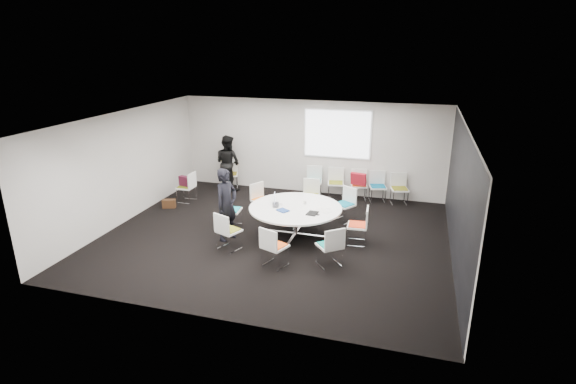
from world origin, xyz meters
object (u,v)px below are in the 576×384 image
(person_main, at_px, (226,205))
(person_back, at_px, (228,163))
(chair_ring_a, at_px, (358,232))
(chair_ring_h, at_px, (330,253))
(chair_ring_b, at_px, (344,211))
(chair_back_c, at_px, (359,191))
(chair_spare_left, at_px, (187,193))
(chair_ring_c, at_px, (310,202))
(chair_ring_e, at_px, (231,217))
(chair_ring_d, at_px, (262,206))
(maroon_bag, at_px, (186,181))
(laptop, at_px, (278,205))
(chair_ring_g, at_px, (274,254))
(chair_back_b, at_px, (336,189))
(chair_person_back, at_px, (231,179))
(brown_bag, at_px, (169,204))
(chair_back_a, at_px, (314,187))
(chair_ring_f, at_px, (229,238))
(chair_back_d, at_px, (377,192))
(cup, at_px, (305,202))
(chair_back_e, at_px, (399,195))
(conference_table, at_px, (295,215))

(person_main, xyz_separation_m, person_back, (-1.47, 3.46, 0.01))
(chair_ring_a, relative_size, chair_ring_h, 1.00)
(person_back, bearing_deg, chair_ring_b, 176.85)
(chair_back_c, xyz_separation_m, chair_spare_left, (-4.73, -1.57, 0.00))
(chair_ring_c, relative_size, chair_ring_e, 1.00)
(chair_ring_b, distance_m, chair_ring_d, 2.17)
(chair_ring_b, relative_size, maroon_bag, 2.20)
(laptop, bearing_deg, chair_ring_g, 177.58)
(chair_back_c, bearing_deg, chair_ring_b, 73.96)
(chair_ring_d, xyz_separation_m, laptop, (0.76, -0.98, 0.47))
(chair_back_b, relative_size, chair_person_back, 1.00)
(person_back, distance_m, brown_bag, 2.33)
(chair_back_b, height_order, chair_back_c, same)
(chair_ring_g, distance_m, chair_back_a, 4.61)
(chair_ring_d, relative_size, laptop, 2.48)
(chair_ring_e, bearing_deg, maroon_bag, -130.39)
(chair_spare_left, relative_size, laptop, 2.48)
(chair_ring_f, distance_m, maroon_bag, 3.55)
(chair_back_d, bearing_deg, chair_ring_g, 55.38)
(chair_ring_a, distance_m, chair_ring_g, 2.17)
(chair_person_back, height_order, person_main, person_main)
(chair_person_back, bearing_deg, person_main, 92.28)
(chair_ring_g, xyz_separation_m, cup, (0.16, 1.86, 0.50))
(brown_bag, bearing_deg, chair_ring_e, -19.34)
(laptop, height_order, brown_bag, laptop)
(chair_ring_g, bearing_deg, person_back, 145.15)
(chair_back_e, bearing_deg, brown_bag, 3.59)
(chair_ring_e, xyz_separation_m, chair_back_e, (3.92, 2.90, 0.00))
(chair_ring_g, height_order, laptop, chair_ring_g)
(person_back, height_order, maroon_bag, person_back)
(chair_ring_h, xyz_separation_m, cup, (-0.92, 1.52, 0.50))
(chair_back_b, bearing_deg, chair_ring_f, 58.31)
(chair_ring_c, relative_size, chair_ring_g, 1.00)
(chair_spare_left, relative_size, cup, 9.78)
(chair_spare_left, relative_size, person_back, 0.51)
(chair_back_e, height_order, maroon_bag, chair_back_e)
(chair_back_d, bearing_deg, chair_ring_e, 26.57)
(chair_ring_f, relative_size, chair_back_c, 1.00)
(chair_back_a, relative_size, maroon_bag, 2.20)
(chair_back_e, bearing_deg, chair_ring_g, 48.28)
(chair_ring_g, height_order, chair_person_back, same)
(chair_back_d, bearing_deg, chair_ring_b, 54.00)
(conference_table, bearing_deg, chair_ring_b, 52.55)
(chair_ring_g, relative_size, cup, 9.78)
(chair_ring_c, distance_m, chair_person_back, 3.20)
(chair_back_b, bearing_deg, chair_back_d, 169.87)
(chair_back_a, bearing_deg, person_main, 61.24)
(chair_ring_g, bearing_deg, chair_back_d, 92.04)
(chair_ring_a, height_order, chair_back_d, same)
(chair_ring_a, xyz_separation_m, chair_spare_left, (-5.12, 1.46, 0.00))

